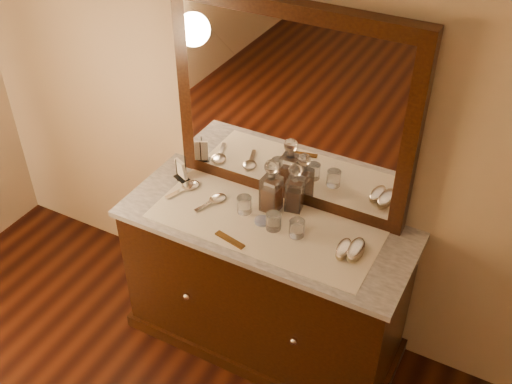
% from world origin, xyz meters
% --- Properties ---
extents(dresser_cabinet, '(1.40, 0.55, 0.82)m').
position_xyz_m(dresser_cabinet, '(0.00, 1.96, 0.41)').
color(dresser_cabinet, black).
rests_on(dresser_cabinet, floor).
extents(dresser_plinth, '(1.46, 0.59, 0.08)m').
position_xyz_m(dresser_plinth, '(0.00, 1.96, 0.04)').
color(dresser_plinth, black).
rests_on(dresser_plinth, floor).
extents(knob_left, '(0.04, 0.04, 0.04)m').
position_xyz_m(knob_left, '(-0.30, 1.67, 0.45)').
color(knob_left, silver).
rests_on(knob_left, dresser_cabinet).
extents(knob_right, '(0.04, 0.04, 0.04)m').
position_xyz_m(knob_right, '(0.30, 1.67, 0.45)').
color(knob_right, silver).
rests_on(knob_right, dresser_cabinet).
extents(marble_top, '(1.44, 0.59, 0.03)m').
position_xyz_m(marble_top, '(0.00, 1.96, 0.83)').
color(marble_top, silver).
rests_on(marble_top, dresser_cabinet).
extents(mirror_frame, '(1.20, 0.08, 1.00)m').
position_xyz_m(mirror_frame, '(0.00, 2.20, 1.35)').
color(mirror_frame, black).
rests_on(mirror_frame, marble_top).
extents(mirror_glass, '(1.06, 0.01, 0.86)m').
position_xyz_m(mirror_glass, '(0.00, 2.17, 1.35)').
color(mirror_glass, white).
rests_on(mirror_glass, marble_top).
extents(lace_runner, '(1.10, 0.45, 0.00)m').
position_xyz_m(lace_runner, '(0.00, 1.94, 0.85)').
color(lace_runner, white).
rests_on(lace_runner, marble_top).
extents(pin_dish, '(0.10, 0.10, 0.01)m').
position_xyz_m(pin_dish, '(-0.01, 1.94, 0.86)').
color(pin_dish, silver).
rests_on(pin_dish, lace_runner).
extents(comb, '(0.17, 0.06, 0.01)m').
position_xyz_m(comb, '(-0.08, 1.76, 0.86)').
color(comb, brown).
rests_on(comb, lace_runner).
extents(napkin_rack, '(0.10, 0.09, 0.13)m').
position_xyz_m(napkin_rack, '(-0.55, 2.06, 0.90)').
color(napkin_rack, black).
rests_on(napkin_rack, marble_top).
extents(decanter_left, '(0.09, 0.09, 0.29)m').
position_xyz_m(decanter_left, '(-0.02, 2.06, 0.96)').
color(decanter_left, brown).
rests_on(decanter_left, lace_runner).
extents(decanter_right, '(0.09, 0.09, 0.26)m').
position_xyz_m(decanter_right, '(0.07, 2.11, 0.96)').
color(decanter_right, brown).
rests_on(decanter_right, lace_runner).
extents(brush_near, '(0.07, 0.15, 0.04)m').
position_xyz_m(brush_near, '(0.41, 1.93, 0.87)').
color(brush_near, '#97825C').
rests_on(brush_near, lace_runner).
extents(brush_far, '(0.08, 0.17, 0.04)m').
position_xyz_m(brush_far, '(0.46, 1.95, 0.88)').
color(brush_far, '#97825C').
rests_on(brush_far, lace_runner).
extents(hand_mirror_outer, '(0.12, 0.21, 0.02)m').
position_xyz_m(hand_mirror_outer, '(-0.48, 2.00, 0.86)').
color(hand_mirror_outer, silver).
rests_on(hand_mirror_outer, lace_runner).
extents(hand_mirror_inner, '(0.11, 0.20, 0.02)m').
position_xyz_m(hand_mirror_inner, '(-0.30, 1.98, 0.86)').
color(hand_mirror_inner, silver).
rests_on(hand_mirror_inner, lace_runner).
extents(tumblers, '(0.37, 0.12, 0.08)m').
position_xyz_m(tumblers, '(0.03, 1.95, 0.90)').
color(tumblers, white).
rests_on(tumblers, lace_runner).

